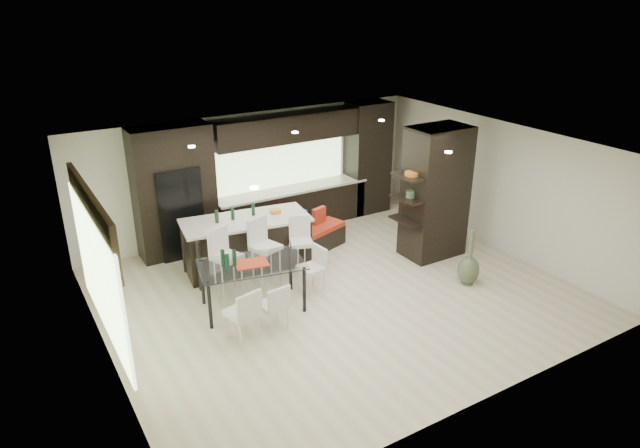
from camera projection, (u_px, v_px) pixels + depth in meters
ground at (337, 293)px, 10.45m from camera, size 8.00×8.00×0.00m
back_wall at (253, 173)px, 12.70m from camera, size 8.00×0.02×2.70m
left_wall at (99, 281)px, 8.03m from camera, size 0.02×7.00×2.70m
right_wall at (500, 186)px, 11.84m from camera, size 0.02×7.00×2.70m
ceiling at (339, 149)px, 9.41m from camera, size 8.00×7.00×0.02m
window_left at (99, 275)px, 8.20m from camera, size 0.04×3.20×1.90m
window_back at (277, 161)px, 12.88m from camera, size 3.40×0.04×1.20m
stone_accent at (92, 217)px, 7.87m from camera, size 0.08×3.00×0.80m
ceiling_spots at (331, 147)px, 9.62m from camera, size 4.00×3.00×0.02m
back_cabinetry at (280, 173)px, 12.68m from camera, size 6.80×0.68×2.70m
refrigerator at (177, 211)px, 11.65m from camera, size 0.90×0.68×1.90m
partition_column at (435, 193)px, 11.49m from camera, size 1.20×0.80×2.70m
kitchen_island at (247, 243)px, 11.23m from camera, size 2.60×1.41×1.03m
stool_left at (228, 269)px, 10.19m from camera, size 0.59×0.59×1.02m
stool_mid at (266, 259)px, 10.54m from camera, size 0.58×0.58×1.05m
stool_right at (301, 252)px, 10.95m from camera, size 0.53×0.53×0.94m
bench at (317, 238)px, 12.10m from camera, size 1.40×0.89×0.50m
floor_vase at (470, 257)px, 10.57m from camera, size 0.43×0.43×1.10m
dining_table at (253, 286)px, 9.81m from camera, size 1.93×1.33×0.85m
chair_near at (273, 308)px, 9.21m from camera, size 0.46×0.46×0.76m
chair_far at (242, 316)px, 8.91m from camera, size 0.54×0.54×0.84m
chair_end at (311, 271)px, 10.38m from camera, size 0.47×0.47×0.78m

